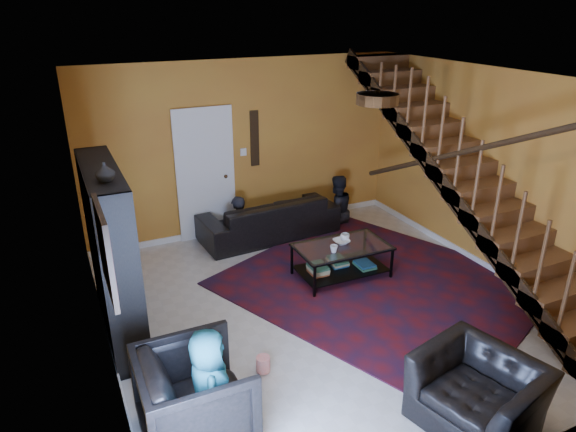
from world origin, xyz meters
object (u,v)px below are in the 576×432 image
object	(u,v)px
armchair_left	(195,397)
coffee_table	(342,259)
sofa	(269,217)
armchair_right	(478,393)
bookshelf	(113,257)

from	to	relation	value
armchair_left	coffee_table	world-z (taller)	armchair_left
sofa	armchair_left	size ratio (longest dim) A/B	2.40
coffee_table	sofa	bearing A→B (deg)	102.51
coffee_table	armchair_right	bearing A→B (deg)	-95.75
armchair_right	sofa	bearing A→B (deg)	166.84
sofa	armchair_left	distance (m)	4.26
bookshelf	armchair_left	distance (m)	2.02
bookshelf	sofa	size ratio (longest dim) A/B	0.89
bookshelf	coffee_table	world-z (taller)	bookshelf
bookshelf	armchair_left	world-z (taller)	bookshelf
armchair_right	armchair_left	bearing A→B (deg)	-126.06
armchair_left	sofa	bearing A→B (deg)	-31.42
armchair_left	armchair_right	size ratio (longest dim) A/B	0.91
bookshelf	sofa	distance (m)	3.17
sofa	coffee_table	distance (m)	1.73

